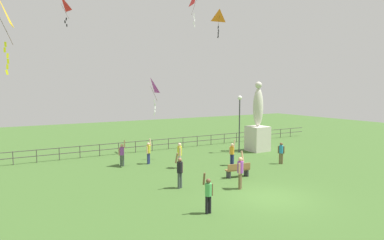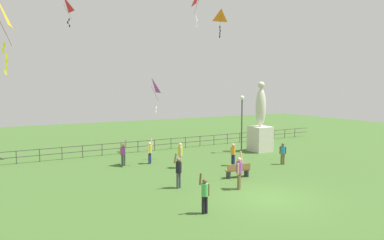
# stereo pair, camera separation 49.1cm
# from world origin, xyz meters

# --- Properties ---
(ground_plane) EXTENTS (80.00, 80.00, 0.00)m
(ground_plane) POSITION_xyz_m (0.00, 0.00, 0.00)
(ground_plane) COLOR #3D6028
(statue_monument) EXTENTS (1.59, 1.59, 5.85)m
(statue_monument) POSITION_xyz_m (7.56, 9.53, 1.91)
(statue_monument) COLOR beige
(statue_monument) RESTS_ON ground_plane
(lamppost) EXTENTS (0.36, 0.36, 4.70)m
(lamppost) POSITION_xyz_m (5.73, 9.69, 3.39)
(lamppost) COLOR #38383D
(lamppost) RESTS_ON ground_plane
(park_bench) EXTENTS (1.54, 0.63, 0.85)m
(park_bench) POSITION_xyz_m (0.91, 3.65, 0.46)
(park_bench) COLOR olive
(park_bench) RESTS_ON ground_plane
(person_0) EXTENTS (0.46, 0.28, 1.78)m
(person_0) POSITION_xyz_m (-3.75, -0.28, 0.89)
(person_0) COLOR black
(person_0) RESTS_ON ground_plane
(person_1) EXTENTS (0.51, 0.36, 2.00)m
(person_1) POSITION_xyz_m (-0.41, 1.78, 1.00)
(person_1) COLOR brown
(person_1) RESTS_ON ground_plane
(person_2) EXTENTS (0.28, 0.48, 1.80)m
(person_2) POSITION_xyz_m (2.46, 6.31, 0.90)
(person_2) COLOR navy
(person_2) RESTS_ON ground_plane
(person_3) EXTENTS (0.35, 0.34, 1.51)m
(person_3) POSITION_xyz_m (5.71, 4.95, 0.87)
(person_3) COLOR brown
(person_3) RESTS_ON ground_plane
(person_4) EXTENTS (0.52, 0.31, 1.93)m
(person_4) POSITION_xyz_m (-3.11, 3.48, 0.97)
(person_4) COLOR #3F4C47
(person_4) RESTS_ON ground_plane
(person_5) EXTENTS (0.44, 0.36, 1.80)m
(person_5) POSITION_xyz_m (-4.17, 9.86, 0.90)
(person_5) COLOR #3F4C47
(person_5) RESTS_ON ground_plane
(person_6) EXTENTS (0.46, 0.32, 1.78)m
(person_6) POSITION_xyz_m (-2.34, 9.60, 0.90)
(person_6) COLOR navy
(person_6) RESTS_ON ground_plane
(person_7) EXTENTS (0.31, 0.49, 1.69)m
(person_7) POSITION_xyz_m (-1.02, 7.44, 0.97)
(person_7) COLOR #99999E
(person_7) RESTS_ON ground_plane
(kite_2) EXTENTS (0.77, 0.99, 2.52)m
(kite_2) POSITION_xyz_m (-2.42, 8.89, 5.37)
(kite_2) COLOR #B22DB2
(kite_3) EXTENTS (0.89, 0.43, 2.06)m
(kite_3) POSITION_xyz_m (2.81, 8.45, 10.46)
(kite_3) COLOR orange
(kite_4) EXTENTS (0.94, 0.89, 2.05)m
(kite_4) POSITION_xyz_m (-7.10, 13.83, 11.20)
(kite_4) COLOR red
(waterfront_railing) EXTENTS (36.04, 0.06, 0.95)m
(waterfront_railing) POSITION_xyz_m (-0.28, 14.00, 0.62)
(waterfront_railing) COLOR #4C4742
(waterfront_railing) RESTS_ON ground_plane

